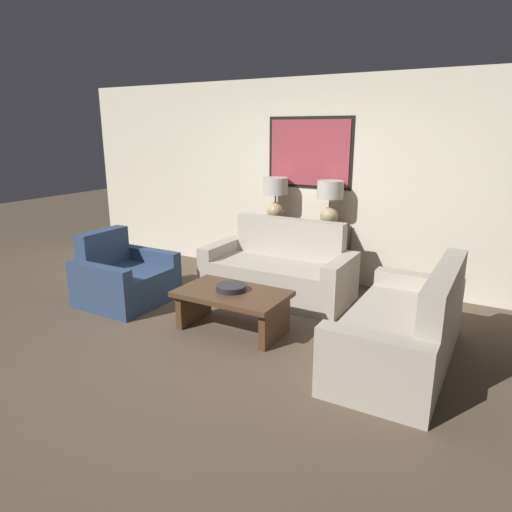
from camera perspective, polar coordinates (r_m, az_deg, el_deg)
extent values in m
plane|color=brown|center=(4.59, -5.51, -10.31)|extent=(20.00, 20.00, 0.00)
cube|color=beige|center=(6.24, 6.80, 9.27)|extent=(7.61, 0.10, 2.65)
cube|color=black|center=(6.16, 6.70, 12.70)|extent=(1.18, 0.01, 0.92)
cube|color=#9E3842|center=(6.15, 6.68, 12.70)|extent=(1.10, 0.02, 0.84)
cube|color=#332319|center=(6.17, 5.57, 0.45)|extent=(1.27, 0.37, 0.79)
cylinder|color=tan|center=(6.24, 2.42, 4.53)|extent=(0.20, 0.20, 0.02)
sphere|color=tan|center=(6.22, 2.43, 5.69)|extent=(0.23, 0.23, 0.23)
cylinder|color=#8C7A51|center=(6.19, 2.45, 7.23)|extent=(0.02, 0.02, 0.11)
cylinder|color=#B2ADA3|center=(6.17, 2.47, 8.75)|extent=(0.33, 0.33, 0.22)
cylinder|color=tan|center=(5.94, 9.09, 3.77)|extent=(0.20, 0.20, 0.02)
sphere|color=tan|center=(5.91, 9.14, 4.99)|extent=(0.23, 0.23, 0.23)
cylinder|color=#8C7A51|center=(5.88, 9.21, 6.61)|extent=(0.02, 0.02, 0.11)
cylinder|color=#B2ADA3|center=(5.86, 9.28, 8.20)|extent=(0.33, 0.33, 0.22)
cube|color=#ADA393|center=(5.55, 2.25, -3.14)|extent=(1.44, 0.67, 0.43)
cube|color=#ADA393|center=(5.85, 4.20, 0.27)|extent=(1.44, 0.18, 0.92)
cube|color=#ADA393|center=(6.00, -4.24, -0.99)|extent=(0.18, 0.85, 0.58)
cube|color=#ADA393|center=(5.31, 10.51, -3.43)|extent=(0.18, 0.85, 0.58)
cube|color=#ADA393|center=(4.29, 16.07, -9.64)|extent=(0.67, 1.44, 0.43)
cube|color=#ADA393|center=(4.13, 22.11, -7.53)|extent=(0.18, 1.44, 0.92)
cube|color=#ADA393|center=(4.98, 19.41, -5.39)|extent=(0.85, 0.18, 0.58)
cube|color=#ADA393|center=(3.53, 14.33, -13.88)|extent=(0.85, 0.18, 0.58)
cube|color=#4C331E|center=(4.62, -3.00, -4.74)|extent=(1.10, 0.67, 0.05)
cube|color=#4C331E|center=(4.96, -7.74, -6.03)|extent=(0.07, 0.53, 0.37)
cube|color=#4C331E|center=(4.47, 2.37, -8.34)|extent=(0.07, 0.53, 0.37)
cylinder|color=#232328|center=(4.63, -3.11, -3.98)|extent=(0.31, 0.31, 0.06)
cube|color=navy|center=(5.59, -15.14, -3.77)|extent=(0.71, 0.68, 0.40)
cube|color=navy|center=(5.83, -18.41, -0.96)|extent=(0.18, 0.68, 0.84)
cube|color=navy|center=(5.36, -18.94, -3.99)|extent=(0.89, 0.14, 0.56)
cube|color=navy|center=(5.90, -13.06, -1.77)|extent=(0.89, 0.14, 0.56)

